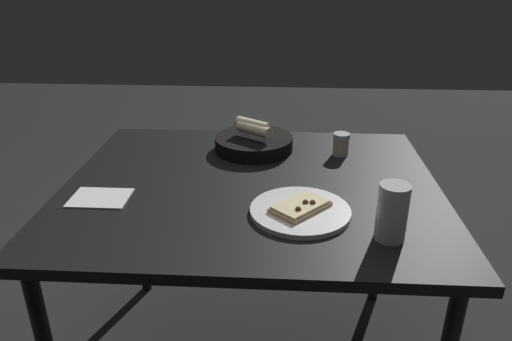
# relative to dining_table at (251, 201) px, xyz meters

# --- Properties ---
(dining_table) EXTENTS (1.10, 0.92, 0.72)m
(dining_table) POSITION_rel_dining_table_xyz_m (0.00, 0.00, 0.00)
(dining_table) COLOR black
(dining_table) RESTS_ON ground
(pizza_plate) EXTENTS (0.26, 0.26, 0.04)m
(pizza_plate) POSITION_rel_dining_table_xyz_m (-0.14, 0.18, 0.07)
(pizza_plate) COLOR white
(pizza_plate) RESTS_ON dining_table
(bread_basket) EXTENTS (0.27, 0.27, 0.11)m
(bread_basket) POSITION_rel_dining_table_xyz_m (0.01, -0.27, 0.09)
(bread_basket) COLOR black
(bread_basket) RESTS_ON dining_table
(beer_glass) EXTENTS (0.07, 0.07, 0.14)m
(beer_glass) POSITION_rel_dining_table_xyz_m (-0.35, 0.28, 0.12)
(beer_glass) COLOR silver
(beer_glass) RESTS_ON dining_table
(pepper_shaker) EXTENTS (0.06, 0.06, 0.08)m
(pepper_shaker) POSITION_rel_dining_table_xyz_m (-0.29, -0.24, 0.09)
(pepper_shaker) COLOR #BFB299
(pepper_shaker) RESTS_ON dining_table
(napkin) EXTENTS (0.16, 0.12, 0.00)m
(napkin) POSITION_rel_dining_table_xyz_m (0.41, 0.13, 0.06)
(napkin) COLOR white
(napkin) RESTS_ON dining_table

